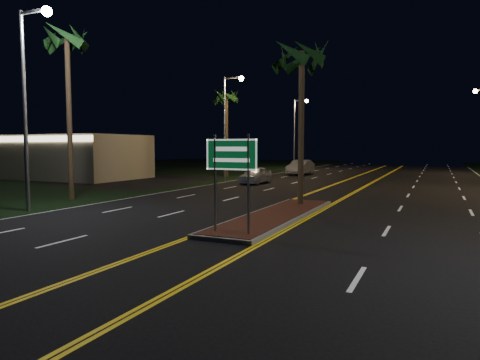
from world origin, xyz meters
The scene contains 13 objects.
ground centered at (0.00, 0.00, 0.00)m, with size 120.00×120.00×0.00m, color black.
grass_left centered at (-30.00, 25.00, 0.00)m, with size 40.00×110.00×0.01m, color black.
median_island centered at (0.00, 7.00, 0.08)m, with size 2.25×10.25×0.17m.
highway_sign centered at (0.00, 2.80, 2.40)m, with size 1.80×0.08×3.20m.
commercial_building centered at (-26.00, 19.99, 2.00)m, with size 15.00×8.12×4.00m.
streetlight_left_near centered at (-10.61, 4.00, 5.66)m, with size 1.91×0.44×9.00m.
streetlight_left_mid centered at (-10.61, 24.00, 5.66)m, with size 1.91×0.44×9.00m.
streetlight_left_far centered at (-10.61, 44.00, 5.66)m, with size 1.91×0.44×9.00m.
palm_median centered at (0.00, 10.50, 7.28)m, with size 2.40×2.40×8.30m.
palm_left_near centered at (-12.50, 8.00, 8.68)m, with size 2.40×2.40×9.80m.
palm_left_far centered at (-12.80, 28.00, 7.75)m, with size 2.40×2.40×8.80m.
car_near centered at (-7.16, 21.90, 0.79)m, with size 2.02×4.72×1.57m, color silver.
car_far centered at (-7.07, 33.89, 0.90)m, with size 2.32×5.40×1.80m, color #ACB0B6.
Camera 1 is at (6.05, -9.61, 2.96)m, focal length 32.00 mm.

